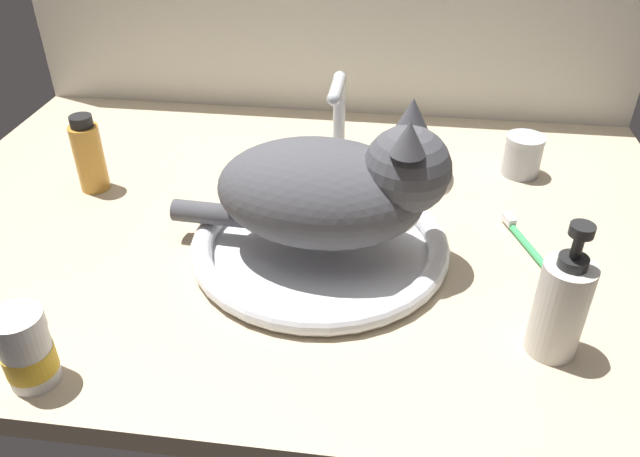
% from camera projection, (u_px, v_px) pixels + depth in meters
% --- Properties ---
extents(countertop, '(1.21, 0.83, 0.03)m').
position_uv_depth(countertop, '(295.00, 227.00, 0.97)').
color(countertop, '#CCB793').
rests_on(countertop, ground).
extents(backsplash_wall, '(1.21, 0.02, 0.44)m').
position_uv_depth(backsplash_wall, '(329.00, 18.00, 1.21)').
color(backsplash_wall, silver).
rests_on(backsplash_wall, ground).
extents(sink_basin, '(0.36, 0.36, 0.03)m').
position_uv_depth(sink_basin, '(320.00, 244.00, 0.89)').
color(sink_basin, white).
rests_on(sink_basin, countertop).
extents(faucet, '(0.20, 0.11, 0.18)m').
position_uv_depth(faucet, '(338.00, 137.00, 1.04)').
color(faucet, silver).
rests_on(faucet, countertop).
extents(cat, '(0.39, 0.20, 0.20)m').
position_uv_depth(cat, '(338.00, 189.00, 0.83)').
color(cat, '#4C4C51').
rests_on(cat, sink_basin).
extents(pill_bottle, '(0.06, 0.06, 0.09)m').
position_uv_depth(pill_bottle, '(27.00, 351.00, 0.67)').
color(pill_bottle, white).
rests_on(pill_bottle, countertop).
extents(soap_pump_bottle, '(0.06, 0.06, 0.17)m').
position_uv_depth(soap_pump_bottle, '(560.00, 306.00, 0.70)').
color(soap_pump_bottle, silver).
rests_on(soap_pump_bottle, countertop).
extents(metal_jar, '(0.06, 0.06, 0.07)m').
position_uv_depth(metal_jar, '(523.00, 155.00, 1.07)').
color(metal_jar, '#B2B5BA').
rests_on(metal_jar, countertop).
extents(amber_bottle, '(0.05, 0.05, 0.13)m').
position_uv_depth(amber_bottle, '(89.00, 155.00, 1.01)').
color(amber_bottle, gold).
rests_on(amber_bottle, countertop).
extents(toothbrush, '(0.07, 0.16, 0.02)m').
position_uv_depth(toothbrush, '(530.00, 247.00, 0.89)').
color(toothbrush, '#3FB266').
rests_on(toothbrush, countertop).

